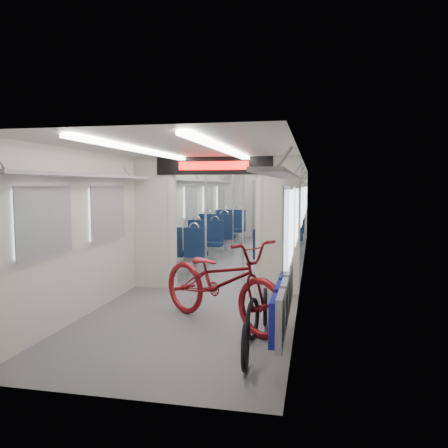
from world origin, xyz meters
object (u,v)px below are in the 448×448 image
Objects in this scene: bike_hoop_b at (253,321)px; bike_hoop_c at (265,309)px; stanchion_far_right at (262,211)px; flip_bench at (283,298)px; bike_hoop_a at (245,350)px; seat_bay_near_right at (279,245)px; stanchion_near_left at (206,221)px; stanchion_far_left at (233,212)px; seat_bay_far_right at (287,229)px; seat_bay_far_left at (224,227)px; seat_bay_near_left at (195,243)px; bicycle at (221,281)px; stanchion_near_right at (243,221)px.

bike_hoop_c is at bearing 80.81° from bike_hoop_b.
flip_bench is at bearing -81.25° from stanchion_far_right.
seat_bay_near_right reaches higher than bike_hoop_a.
bike_hoop_b is 0.22× the size of stanchion_near_left.
stanchion_near_left is at bearing -89.92° from stanchion_far_left.
flip_bench is 6.46m from stanchion_far_left.
stanchion_far_right reaches higher than seat_bay_far_right.
stanchion_far_right is (0.71, 0.27, 0.00)m from stanchion_far_left.
flip_bench is 4.74m from seat_bay_near_right.
stanchion_far_left is 0.76m from stanchion_far_right.
bike_hoop_a is 5.38m from seat_bay_near_right.
bike_hoop_a is 0.25× the size of seat_bay_near_right.
seat_bay_far_left reaches higher than bike_hoop_a.
bike_hoop_c is at bearing 88.49° from bike_hoop_a.
bike_hoop_b is 7.73m from seat_bay_far_right.
bike_hoop_c is 3.94m from seat_bay_near_right.
bike_hoop_b reaches higher than bike_hoop_a.
bike_hoop_b is at bearing -66.51° from stanchion_near_left.
seat_bay_far_left is (-1.87, 3.18, 0.05)m from seat_bay_near_right.
seat_bay_far_right reaches higher than flip_bench.
seat_bay_far_right is at bearing 60.41° from seat_bay_near_left.
seat_bay_near_left is (-1.43, 3.97, -0.04)m from bicycle.
stanchion_near_left is at bearing 119.47° from bike_hoop_c.
stanchion_far_left is at bearing 102.62° from bike_hoop_b.
seat_bay_far_right is (-0.42, 7.97, -0.02)m from flip_bench.
stanchion_far_right is at bearing 89.92° from stanchion_near_right.
stanchion_near_right reaches higher than bicycle.
bicycle is at bearing -81.23° from stanchion_far_left.
seat_bay_far_left is 1.88m from stanchion_far_left.
flip_bench is at bearing -32.78° from bike_hoop_b.
stanchion_near_left is (-1.38, 3.96, 0.93)m from bike_hoop_a.
stanchion_near_left is at bearing -66.90° from seat_bay_near_left.
bicycle is at bearing -87.03° from stanchion_near_right.
seat_bay_near_left is 1.87m from seat_bay_near_right.
stanchion_far_right is (-0.14, 5.77, 0.58)m from bicycle.
stanchion_far_left is at bearing 90.08° from stanchion_near_left.
seat_bay_near_right is 0.88× the size of seat_bay_far_right.
stanchion_near_right reaches higher than bike_hoop_a.
stanchion_near_right is at bearing -90.08° from stanchion_far_right.
stanchion_far_left is at bearing 105.40° from flip_bench.
stanchion_far_right reaches higher than bicycle.
seat_bay_far_right is (0.44, 7.27, -0.02)m from bicycle.
bike_hoop_b is at bearing -99.19° from bike_hoop_c.
bike_hoop_c is at bearing -82.87° from stanchion_far_right.
seat_bay_near_left reaches higher than bike_hoop_b.
seat_bay_near_right is 3.25m from seat_bay_far_right.
bike_hoop_a is 5.69m from seat_bay_near_left.
bike_hoop_a is 8.63m from seat_bay_far_right.
seat_bay_far_left is at bearing -177.75° from seat_bay_far_right.
bicycle is 4.04m from seat_bay_near_right.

